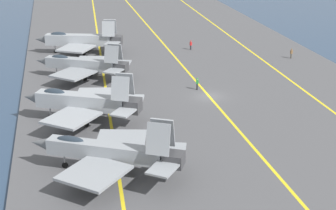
{
  "coord_description": "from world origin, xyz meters",
  "views": [
    {
      "loc": [
        -65.25,
        20.31,
        25.04
      ],
      "look_at": [
        -8.56,
        7.8,
        2.9
      ],
      "focal_mm": 55.0,
      "sensor_mm": 36.0,
      "label": 1
    }
  ],
  "objects_px": {
    "parked_jet_second": "(109,152)",
    "parked_jet_fifth": "(80,40)",
    "crew_brown_vest": "(291,53)",
    "parked_jet_third": "(83,102)",
    "crew_red_vest": "(191,45)",
    "crew_green_vest": "(197,83)",
    "parked_jet_fourth": "(83,64)"
  },
  "relations": [
    {
      "from": "parked_jet_fourth",
      "to": "crew_brown_vest",
      "type": "height_order",
      "value": "parked_jet_fourth"
    },
    {
      "from": "parked_jet_third",
      "to": "crew_brown_vest",
      "type": "xyz_separation_m",
      "value": [
        21.51,
        -37.65,
        -1.73
      ]
    },
    {
      "from": "crew_red_vest",
      "to": "parked_jet_third",
      "type": "bearing_deg",
      "value": 144.89
    },
    {
      "from": "parked_jet_second",
      "to": "crew_brown_vest",
      "type": "height_order",
      "value": "parked_jet_second"
    },
    {
      "from": "parked_jet_fourth",
      "to": "crew_green_vest",
      "type": "bearing_deg",
      "value": -119.75
    },
    {
      "from": "parked_jet_fourth",
      "to": "parked_jet_second",
      "type": "bearing_deg",
      "value": -179.1
    },
    {
      "from": "parked_jet_fifth",
      "to": "crew_green_vest",
      "type": "relative_size",
      "value": 8.98
    },
    {
      "from": "crew_red_vest",
      "to": "parked_jet_second",
      "type": "bearing_deg",
      "value": 155.8
    },
    {
      "from": "crew_brown_vest",
      "to": "parked_jet_third",
      "type": "bearing_deg",
      "value": 119.74
    },
    {
      "from": "parked_jet_fourth",
      "to": "parked_jet_third",
      "type": "bearing_deg",
      "value": 176.45
    },
    {
      "from": "parked_jet_second",
      "to": "crew_brown_vest",
      "type": "bearing_deg",
      "value": -45.44
    },
    {
      "from": "parked_jet_second",
      "to": "parked_jet_third",
      "type": "relative_size",
      "value": 1.04
    },
    {
      "from": "parked_jet_fifth",
      "to": "crew_green_vest",
      "type": "distance_m",
      "value": 28.55
    },
    {
      "from": "parked_jet_third",
      "to": "parked_jet_fourth",
      "type": "distance_m",
      "value": 17.84
    },
    {
      "from": "crew_red_vest",
      "to": "crew_brown_vest",
      "type": "distance_m",
      "value": 18.47
    },
    {
      "from": "parked_jet_second",
      "to": "parked_jet_fourth",
      "type": "relative_size",
      "value": 1.04
    },
    {
      "from": "parked_jet_fourth",
      "to": "crew_brown_vest",
      "type": "xyz_separation_m",
      "value": [
        3.72,
        -36.55,
        -1.32
      ]
    },
    {
      "from": "parked_jet_third",
      "to": "crew_red_vest",
      "type": "relative_size",
      "value": 8.63
    },
    {
      "from": "parked_jet_fifth",
      "to": "crew_green_vest",
      "type": "height_order",
      "value": "parked_jet_fifth"
    },
    {
      "from": "crew_red_vest",
      "to": "crew_green_vest",
      "type": "bearing_deg",
      "value": 167.53
    },
    {
      "from": "parked_jet_fourth",
      "to": "crew_green_vest",
      "type": "height_order",
      "value": "parked_jet_fourth"
    },
    {
      "from": "parked_jet_second",
      "to": "crew_green_vest",
      "type": "bearing_deg",
      "value": -33.96
    },
    {
      "from": "parked_jet_fifth",
      "to": "crew_brown_vest",
      "type": "distance_m",
      "value": 37.86
    },
    {
      "from": "parked_jet_fifth",
      "to": "parked_jet_second",
      "type": "bearing_deg",
      "value": -179.91
    },
    {
      "from": "parked_jet_fifth",
      "to": "parked_jet_third",
      "type": "bearing_deg",
      "value": 177.32
    },
    {
      "from": "crew_green_vest",
      "to": "crew_brown_vest",
      "type": "height_order",
      "value": "crew_green_vest"
    },
    {
      "from": "crew_green_vest",
      "to": "crew_brown_vest",
      "type": "distance_m",
      "value": 24.34
    },
    {
      "from": "crew_brown_vest",
      "to": "parked_jet_fifth",
      "type": "bearing_deg",
      "value": 72.71
    },
    {
      "from": "parked_jet_second",
      "to": "crew_red_vest",
      "type": "bearing_deg",
      "value": -24.2
    },
    {
      "from": "parked_jet_fourth",
      "to": "crew_red_vest",
      "type": "height_order",
      "value": "parked_jet_fourth"
    },
    {
      "from": "parked_jet_fifth",
      "to": "crew_brown_vest",
      "type": "relative_size",
      "value": 9.18
    },
    {
      "from": "parked_jet_second",
      "to": "parked_jet_fifth",
      "type": "relative_size",
      "value": 0.98
    }
  ]
}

